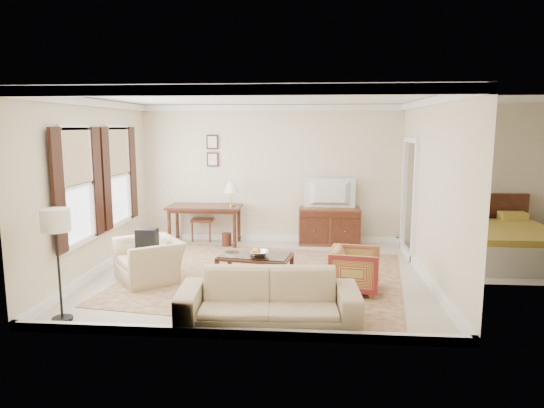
# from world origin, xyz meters

# --- Properties ---
(room_shell) EXTENTS (5.51, 5.01, 2.91)m
(room_shell) POSITION_xyz_m (0.00, 0.00, 2.47)
(room_shell) COLOR beige
(room_shell) RESTS_ON ground
(annex_bedroom) EXTENTS (3.00, 2.70, 2.90)m
(annex_bedroom) POSITION_xyz_m (4.49, 1.15, 0.34)
(annex_bedroom) COLOR beige
(annex_bedroom) RESTS_ON ground
(window_front) EXTENTS (0.12, 1.56, 1.80)m
(window_front) POSITION_xyz_m (-2.70, -0.70, 1.55)
(window_front) COLOR #CCB284
(window_front) RESTS_ON room_shell
(window_rear) EXTENTS (0.12, 1.56, 1.80)m
(window_rear) POSITION_xyz_m (-2.70, 0.90, 1.55)
(window_rear) COLOR #CCB284
(window_rear) RESTS_ON room_shell
(doorway) EXTENTS (0.10, 1.12, 2.25)m
(doorway) POSITION_xyz_m (2.71, 1.50, 1.08)
(doorway) COLOR white
(doorway) RESTS_ON room_shell
(rug) EXTENTS (4.85, 4.32, 0.01)m
(rug) POSITION_xyz_m (0.09, -0.12, 0.01)
(rug) COLOR brown
(rug) RESTS_ON room_shell
(writing_desk) EXTENTS (1.50, 0.75, 0.82)m
(writing_desk) POSITION_xyz_m (-1.35, 2.02, 0.71)
(writing_desk) COLOR #4D2416
(writing_desk) RESTS_ON room_shell
(desk_chair) EXTENTS (0.45, 0.45, 1.05)m
(desk_chair) POSITION_xyz_m (-1.47, 2.37, 0.53)
(desk_chair) COLOR brown
(desk_chair) RESTS_ON room_shell
(desk_lamp) EXTENTS (0.32, 0.32, 0.50)m
(desk_lamp) POSITION_xyz_m (-0.77, 2.02, 1.07)
(desk_lamp) COLOR silver
(desk_lamp) RESTS_ON writing_desk
(framed_prints) EXTENTS (0.25, 0.04, 0.68)m
(framed_prints) POSITION_xyz_m (-1.25, 2.47, 1.94)
(framed_prints) COLOR #4D2416
(framed_prints) RESTS_ON room_shell
(sideboard) EXTENTS (1.26, 0.48, 0.77)m
(sideboard) POSITION_xyz_m (1.24, 2.23, 0.39)
(sideboard) COLOR brown
(sideboard) RESTS_ON room_shell
(tv) EXTENTS (1.01, 0.58, 0.13)m
(tv) POSITION_xyz_m (1.24, 2.21, 1.28)
(tv) COLOR black
(tv) RESTS_ON sideboard
(coffee_table) EXTENTS (1.20, 0.82, 0.47)m
(coffee_table) POSITION_xyz_m (-0.00, -0.44, 0.36)
(coffee_table) COLOR #4D2416
(coffee_table) RESTS_ON room_shell
(fruit_bowl) EXTENTS (0.42, 0.42, 0.10)m
(fruit_bowl) POSITION_xyz_m (0.07, -0.52, 0.52)
(fruit_bowl) COLOR silver
(fruit_bowl) RESTS_ON coffee_table
(book_a) EXTENTS (0.28, 0.11, 0.38)m
(book_a) POSITION_xyz_m (-0.13, -0.32, 0.18)
(book_a) COLOR brown
(book_a) RESTS_ON coffee_table
(book_b) EXTENTS (0.20, 0.23, 0.38)m
(book_b) POSITION_xyz_m (0.14, -0.48, 0.18)
(book_b) COLOR brown
(book_b) RESTS_ON coffee_table
(striped_armchair) EXTENTS (0.77, 0.80, 0.73)m
(striped_armchair) POSITION_xyz_m (1.52, -0.70, 0.37)
(striped_armchair) COLOR maroon
(striped_armchair) RESTS_ON room_shell
(club_armchair) EXTENTS (1.15, 1.22, 0.90)m
(club_armchair) POSITION_xyz_m (-1.70, -0.44, 0.45)
(club_armchair) COLOR tan
(club_armchair) RESTS_ON room_shell
(backpack) EXTENTS (0.36, 0.39, 0.40)m
(backpack) POSITION_xyz_m (-1.72, -0.45, 0.69)
(backpack) COLOR black
(backpack) RESTS_ON club_armchair
(sofa) EXTENTS (2.27, 0.78, 0.88)m
(sofa) POSITION_xyz_m (0.35, -2.00, 0.44)
(sofa) COLOR tan
(sofa) RESTS_ON room_shell
(floor_lamp) EXTENTS (0.36, 0.36, 1.44)m
(floor_lamp) POSITION_xyz_m (-2.28, -2.12, 1.20)
(floor_lamp) COLOR black
(floor_lamp) RESTS_ON room_shell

